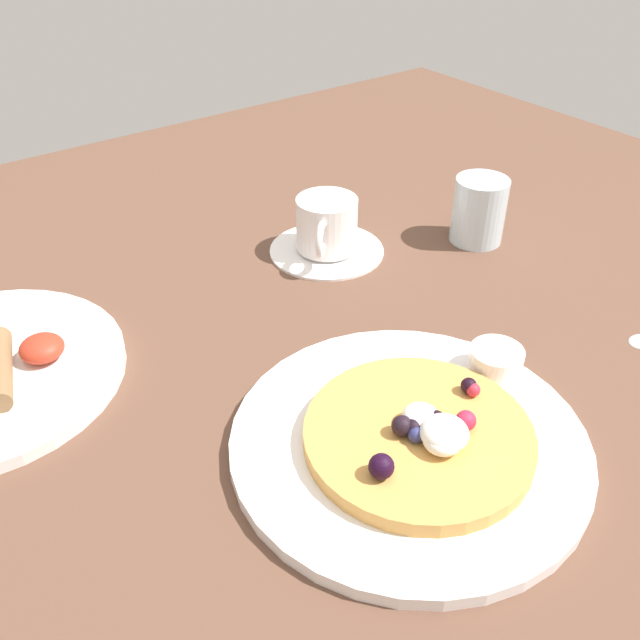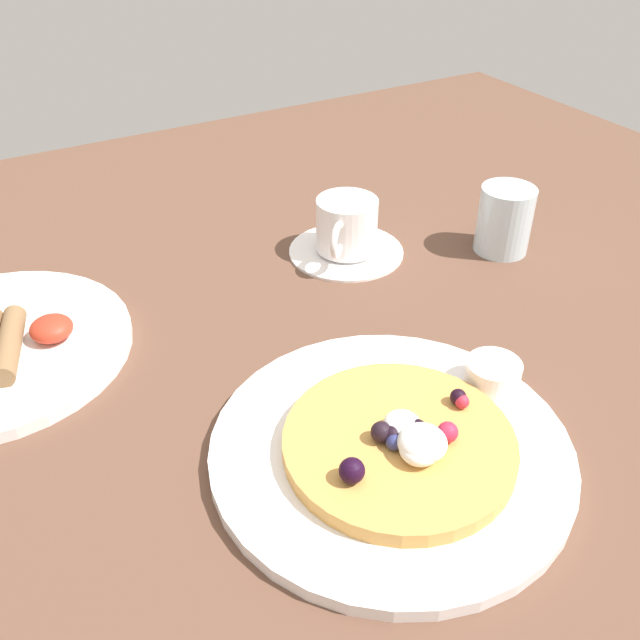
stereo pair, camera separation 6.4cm
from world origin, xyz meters
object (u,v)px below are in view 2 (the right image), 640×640
object	(u,v)px
water_glass	(504,220)
syrup_ramekin	(493,374)
coffee_saucer	(346,250)
coffee_cup	(346,224)
pancake_plate	(391,449)

from	to	relation	value
water_glass	syrup_ramekin	bearing A→B (deg)	-133.71
syrup_ramekin	coffee_saucer	world-z (taller)	syrup_ramekin
coffee_saucer	coffee_cup	distance (cm)	3.64
syrup_ramekin	coffee_saucer	bearing A→B (deg)	85.48
pancake_plate	coffee_cup	xyz separation A→B (cm)	(14.20, 30.23, 3.34)
coffee_saucer	coffee_cup	world-z (taller)	coffee_cup
coffee_cup	water_glass	xyz separation A→B (cm)	(17.03, -8.60, 0.10)
coffee_saucer	syrup_ramekin	bearing A→B (deg)	-94.52
syrup_ramekin	water_glass	xyz separation A→B (cm)	(19.17, 20.06, 1.51)
syrup_ramekin	water_glass	bearing A→B (deg)	46.29
pancake_plate	water_glass	distance (cm)	38.14
pancake_plate	coffee_saucer	size ratio (longest dim) A/B	2.14
water_glass	coffee_cup	bearing A→B (deg)	153.20
coffee_cup	pancake_plate	bearing A→B (deg)	-115.16
pancake_plate	coffee_saucer	distance (cm)	33.57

